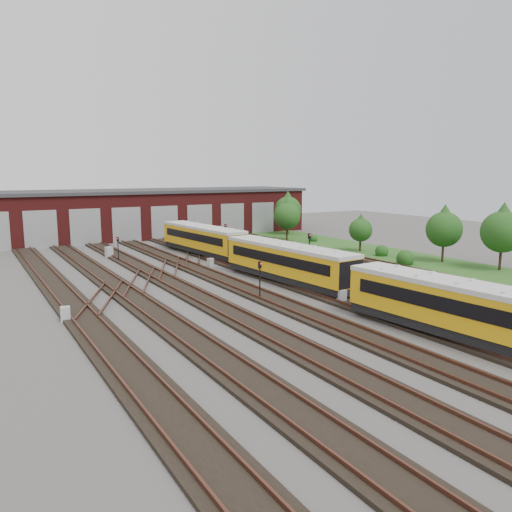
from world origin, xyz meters
TOP-DOWN VIEW (x-y plane):
  - ground at (0.00, 0.00)m, footprint 120.00×120.00m
  - track_network at (-0.17, 0.59)m, footprint 30.40×70.00m
  - maintenance_shed at (-0.01, 39.97)m, footprint 51.00×12.50m
  - grass_verge at (19.00, 10.00)m, footprint 8.00×55.00m
  - metro_train at (2.00, 4.10)m, footprint 3.61×45.73m
  - signal_mast_0 at (-2.66, 0.62)m, footprint 0.27×0.25m
  - signal_mast_1 at (-6.78, 20.71)m, footprint 0.26×0.25m
  - signal_mast_2 at (4.86, 20.24)m, footprint 0.24×0.23m
  - signal_mast_3 at (7.17, 8.21)m, footprint 0.26×0.24m
  - relay_cabinet_0 at (-15.00, 2.30)m, footprint 0.61×0.53m
  - relay_cabinet_1 at (-6.96, 23.58)m, footprint 0.80×0.71m
  - relay_cabinet_2 at (1.79, -2.67)m, footprint 0.61×0.54m
  - relay_cabinet_3 at (-0.29, 13.41)m, footprint 0.62×0.56m
  - relay_cabinet_4 at (12.26, 10.22)m, footprint 0.65×0.60m
  - tree_0 at (16.04, 24.84)m, footprint 3.40×3.40m
  - tree_1 at (19.76, 30.14)m, footprint 3.72×3.72m
  - tree_2 at (20.39, 4.22)m, footprint 3.44×3.44m
  - tree_3 at (18.00, 13.33)m, footprint 2.58×2.58m
  - tree_4 at (21.35, -1.20)m, footprint 3.71×3.71m
  - bush_0 at (16.24, 5.12)m, footprint 1.68×1.68m
  - bush_1 at (17.97, 9.97)m, footprint 1.39×1.39m
  - bush_2 at (18.54, 22.57)m, footprint 1.12×1.12m

SIDE VIEW (x-z plane):
  - ground at x=0.00m, z-range 0.00..0.00m
  - grass_verge at x=19.00m, z-range 0.00..0.05m
  - track_network at x=-0.17m, z-range -0.06..0.27m
  - relay_cabinet_3 at x=-0.29m, z-range 0.00..0.85m
  - relay_cabinet_4 at x=12.26m, z-range 0.00..0.88m
  - relay_cabinet_2 at x=1.79m, z-range 0.00..0.90m
  - relay_cabinet_0 at x=-15.00m, z-range 0.00..0.91m
  - bush_2 at x=18.54m, z-range 0.00..1.12m
  - relay_cabinet_1 at x=-6.96m, z-range 0.00..1.14m
  - bush_1 at x=17.97m, z-range 0.00..1.39m
  - bush_0 at x=16.24m, z-range 0.00..1.68m
  - signal_mast_1 at x=-6.78m, z-range 0.36..2.83m
  - metro_train at x=2.00m, z-range 0.36..3.17m
  - signal_mast_0 at x=-2.66m, z-range 0.40..3.14m
  - signal_mast_2 at x=4.86m, z-range 0.43..3.60m
  - signal_mast_3 at x=7.17m, z-range 0.45..3.70m
  - tree_3 at x=18.00m, z-range 0.60..4.87m
  - maintenance_shed at x=-0.01m, z-range 0.03..6.38m
  - tree_0 at x=16.04m, z-range 0.80..6.44m
  - tree_2 at x=20.39m, z-range 0.81..6.52m
  - tree_4 at x=21.35m, z-range 0.88..7.03m
  - tree_1 at x=19.76m, z-range 0.88..7.05m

